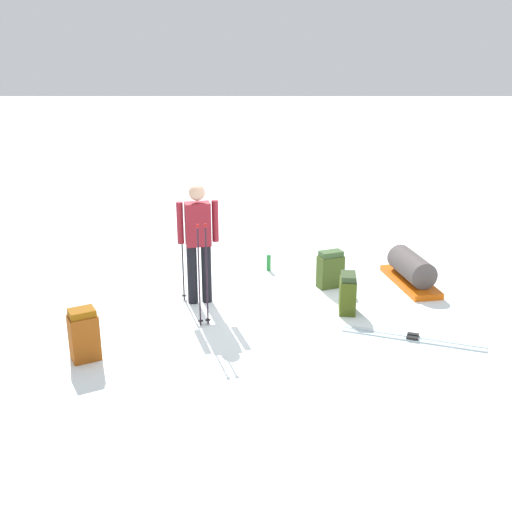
# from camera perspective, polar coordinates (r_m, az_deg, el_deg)

# --- Properties ---
(ground_plane) EXTENTS (80.00, 80.00, 0.00)m
(ground_plane) POSITION_cam_1_polar(r_m,az_deg,el_deg) (8.65, 0.00, -4.39)
(ground_plane) COLOR white
(skier_standing) EXTENTS (0.56, 0.29, 1.70)m
(skier_standing) POSITION_cam_1_polar(r_m,az_deg,el_deg) (8.38, -5.43, 1.71)
(skier_standing) COLOR black
(skier_standing) RESTS_ON ground_plane
(ski_pair_near) EXTENTS (1.70, 0.75, 0.05)m
(ski_pair_near) POSITION_cam_1_polar(r_m,az_deg,el_deg) (7.85, 14.47, -7.45)
(ski_pair_near) COLOR silver
(ski_pair_near) RESTS_ON ground_plane
(backpack_large_dark) EXTENTS (0.40, 0.37, 0.62)m
(backpack_large_dark) POSITION_cam_1_polar(r_m,az_deg,el_deg) (7.29, -15.82, -7.14)
(backpack_large_dark) COLOR #904310
(backpack_large_dark) RESTS_ON ground_plane
(backpack_bright) EXTENTS (0.43, 0.33, 0.57)m
(backpack_bright) POSITION_cam_1_polar(r_m,az_deg,el_deg) (9.18, 6.99, -1.27)
(backpack_bright) COLOR #3F511D
(backpack_bright) RESTS_ON ground_plane
(backpack_small_spare) EXTENTS (0.25, 0.37, 0.55)m
(backpack_small_spare) POSITION_cam_1_polar(r_m,az_deg,el_deg) (8.34, 8.59, -3.50)
(backpack_small_spare) COLOR #3D4B13
(backpack_small_spare) RESTS_ON ground_plane
(ski_poles_planted_near) EXTENTS (0.19, 0.11, 1.36)m
(ski_poles_planted_near) POSITION_cam_1_polar(r_m,az_deg,el_deg) (8.56, -6.52, 0.61)
(ski_poles_planted_near) COLOR black
(ski_poles_planted_near) RESTS_ON ground_plane
(ski_poles_planted_far) EXTENTS (0.17, 0.10, 1.37)m
(ski_poles_planted_far) POSITION_cam_1_polar(r_m,az_deg,el_deg) (7.72, -5.01, -1.34)
(ski_poles_planted_far) COLOR black
(ski_poles_planted_far) RESTS_ON ground_plane
(gear_sled) EXTENTS (0.68, 1.40, 0.49)m
(gear_sled) POSITION_cam_1_polar(r_m,az_deg,el_deg) (9.53, 14.34, -1.31)
(gear_sled) COLOR #E1580A
(gear_sled) RESTS_ON ground_plane
(thermos_bottle) EXTENTS (0.07, 0.07, 0.26)m
(thermos_bottle) POSITION_cam_1_polar(r_m,az_deg,el_deg) (9.85, 1.20, -0.64)
(thermos_bottle) COLOR #1E722A
(thermos_bottle) RESTS_ON ground_plane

